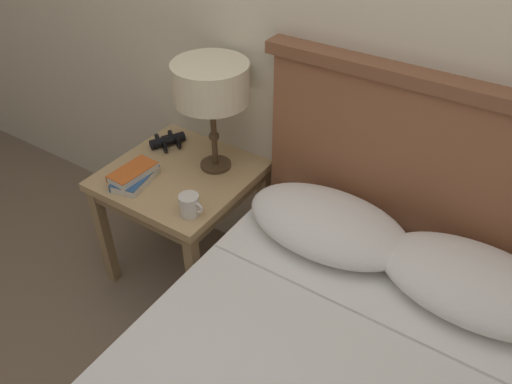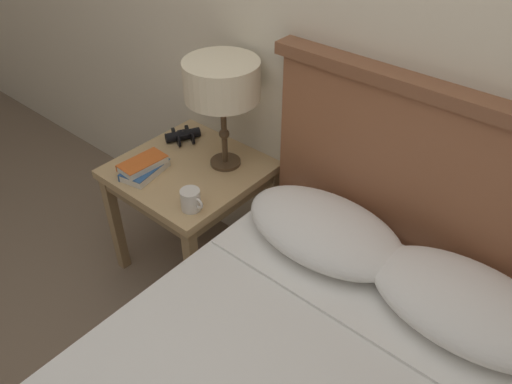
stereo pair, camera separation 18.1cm
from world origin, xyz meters
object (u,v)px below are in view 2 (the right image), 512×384
Objects in this scene: binoculars_pair at (183,135)px; table_lamp at (222,83)px; coffee_mug at (191,200)px; book_on_nightstand at (145,170)px; book_stacked_on_top at (142,163)px; nightstand at (191,181)px.

table_lamp is at bearing -3.15° from binoculars_pair.
coffee_mug is at bearing -70.15° from table_lamp.
table_lamp is 2.11× the size of book_on_nightstand.
book_stacked_on_top is 1.23× the size of binoculars_pair.
table_lamp is at bearing 52.70° from book_on_nightstand.
coffee_mug is (0.11, -0.30, -0.33)m from table_lamp.
table_lamp is (0.10, 0.12, 0.45)m from nightstand.
coffee_mug is (0.39, -0.32, 0.02)m from binoculars_pair.
book_on_nightstand is at bearing -127.30° from table_lamp.
nightstand is 3.60× the size of binoculars_pair.
book_on_nightstand is 1.35× the size of binoculars_pair.
nightstand is at bearing -36.38° from binoculars_pair.
book_stacked_on_top is at bearing -125.11° from nightstand.
coffee_mug is (0.21, -0.19, 0.12)m from nightstand.
table_lamp is at bearing 52.12° from book_stacked_on_top.
book_stacked_on_top reaches higher than nightstand.
book_on_nightstand is 1.10× the size of book_stacked_on_top.
binoculars_pair is at bearing 143.62° from nightstand.
book_stacked_on_top is 0.30m from binoculars_pair.
coffee_mug reaches higher than book_stacked_on_top.
nightstand is 0.24m from binoculars_pair.
table_lamp is 0.46m from coffee_mug.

